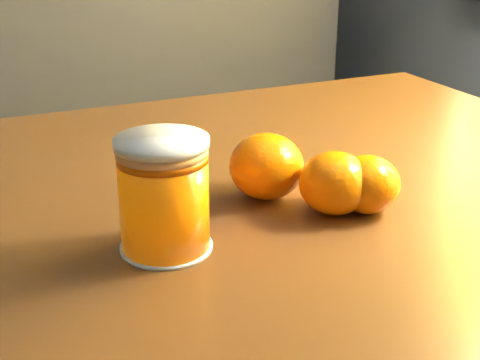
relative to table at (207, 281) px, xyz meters
name	(u,v)px	position (x,y,z in m)	size (l,w,h in m)	color
table	(207,281)	(0.00, 0.00, 0.00)	(1.06, 0.77, 0.77)	brown
juice_glass	(164,196)	(-0.06, -0.09, 0.15)	(0.08, 0.08, 0.10)	orange
orange_front	(267,166)	(0.06, -0.02, 0.13)	(0.07, 0.07, 0.07)	orange
orange_back	(335,183)	(0.10, -0.08, 0.13)	(0.07, 0.07, 0.06)	orange
orange_extra	(367,184)	(0.13, -0.09, 0.13)	(0.06, 0.06, 0.05)	orange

